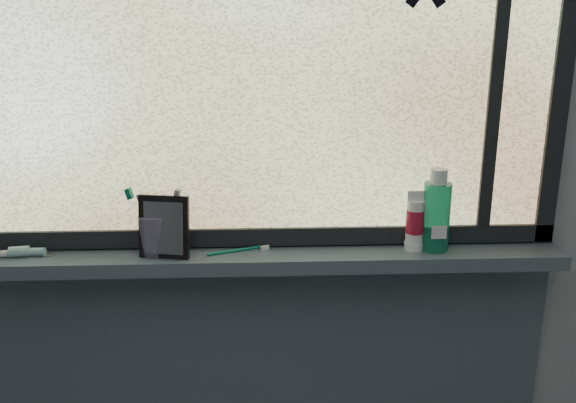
% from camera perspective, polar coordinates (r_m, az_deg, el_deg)
% --- Properties ---
extents(wall_back, '(3.00, 0.01, 2.50)m').
position_cam_1_polar(wall_back, '(1.75, -1.85, 3.39)').
color(wall_back, '#9EA3A8').
rests_on(wall_back, ground).
extents(windowsill, '(1.62, 0.14, 0.04)m').
position_cam_1_polar(windowsill, '(1.76, -1.74, -5.15)').
color(windowsill, '#46535E').
rests_on(windowsill, wall_back).
extents(window_pane, '(1.50, 0.01, 1.00)m').
position_cam_1_polar(window_pane, '(1.68, -1.93, 12.50)').
color(window_pane, silver).
rests_on(window_pane, wall_back).
extents(frame_bottom, '(1.60, 0.03, 0.05)m').
position_cam_1_polar(frame_bottom, '(1.78, -1.77, -3.07)').
color(frame_bottom, black).
rests_on(frame_bottom, windowsill).
extents(frame_right, '(0.05, 0.03, 1.10)m').
position_cam_1_polar(frame_right, '(1.86, 23.29, 11.59)').
color(frame_right, black).
rests_on(frame_right, wall_back).
extents(frame_mullion, '(0.03, 0.03, 1.00)m').
position_cam_1_polar(frame_mullion, '(1.79, 18.12, 11.96)').
color(frame_mullion, black).
rests_on(frame_mullion, wall_back).
extents(vanity_mirror, '(0.14, 0.09, 0.17)m').
position_cam_1_polar(vanity_mirror, '(1.72, -10.96, -2.23)').
color(vanity_mirror, black).
rests_on(vanity_mirror, windowsill).
extents(toothpaste_tube, '(0.17, 0.05, 0.03)m').
position_cam_1_polar(toothpaste_tube, '(1.85, -22.28, -4.13)').
color(toothpaste_tube, white).
rests_on(toothpaste_tube, windowsill).
extents(toothbrush_cup, '(0.10, 0.10, 0.11)m').
position_cam_1_polar(toothbrush_cup, '(1.76, -11.75, -2.87)').
color(toothbrush_cup, '#AF9DD0').
rests_on(toothbrush_cup, windowsill).
extents(toothbrush_lying, '(0.18, 0.08, 0.01)m').
position_cam_1_polar(toothbrush_lying, '(1.75, -4.82, -4.31)').
color(toothbrush_lying, '#0D7657').
rests_on(toothbrush_lying, windowsill).
extents(mouthwash_bottle, '(0.09, 0.09, 0.19)m').
position_cam_1_polar(mouthwash_bottle, '(1.78, 13.07, -0.72)').
color(mouthwash_bottle, '#1E9F70').
rests_on(mouthwash_bottle, windowsill).
extents(cream_tube, '(0.06, 0.06, 0.12)m').
position_cam_1_polar(cream_tube, '(1.77, 11.24, -1.50)').
color(cream_tube, silver).
rests_on(cream_tube, windowsill).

